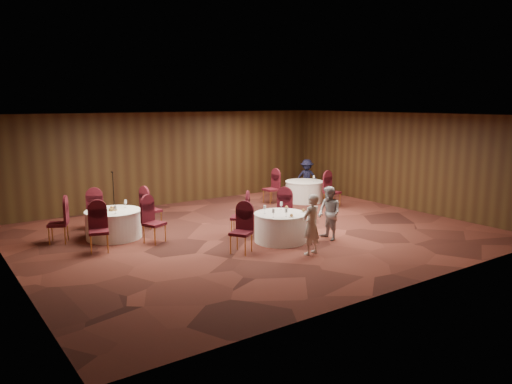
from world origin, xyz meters
TOP-DOWN VIEW (x-y plane):
  - ground at (0.00, 0.00)m, footprint 12.00×12.00m
  - room_shell at (0.00, 0.00)m, footprint 12.00×12.00m
  - table_main at (0.10, -1.03)m, footprint 1.35×1.35m
  - table_left at (-3.30, 1.75)m, footprint 1.46×1.46m
  - table_right at (4.00, 2.60)m, footprint 1.38×1.38m
  - chairs_main at (-0.19, -0.43)m, footprint 3.12×2.08m
  - chairs_left at (-3.33, 1.75)m, footprint 3.25×2.91m
  - chairs_right at (3.53, 2.22)m, footprint 1.95×2.23m
  - tabletop_main at (0.19, -1.11)m, footprint 1.11×0.99m
  - tabletop_left at (-3.30, 1.75)m, footprint 0.82×0.76m
  - tabletop_right at (4.24, 2.37)m, footprint 0.08×0.08m
  - mic_stand at (-2.52, 3.96)m, footprint 0.24×0.24m
  - woman_a at (0.02, -2.32)m, footprint 0.59×0.44m
  - woman_b at (1.25, -1.62)m, footprint 0.60×0.73m
  - man_c at (4.81, 3.42)m, footprint 1.02×0.99m

SIDE VIEW (x-z plane):
  - ground at x=0.00m, z-range 0.00..0.00m
  - table_left at x=-3.30m, z-range 0.01..0.75m
  - table_right at x=4.00m, z-range 0.01..0.75m
  - table_main at x=0.10m, z-range 0.01..0.75m
  - mic_stand at x=-2.52m, z-range -0.32..1.14m
  - chairs_main at x=-0.19m, z-range 0.00..1.00m
  - chairs_left at x=-3.33m, z-range 0.00..1.00m
  - chairs_right at x=3.53m, z-range 0.00..1.00m
  - man_c at x=4.81m, z-range 0.00..1.39m
  - woman_b at x=1.25m, z-range 0.00..1.40m
  - woman_a at x=0.02m, z-range 0.00..1.45m
  - tabletop_left at x=-3.30m, z-range 0.71..0.93m
  - tabletop_main at x=0.19m, z-range 0.73..0.94m
  - tabletop_right at x=4.24m, z-range 0.79..1.01m
  - room_shell at x=0.00m, z-range -4.04..7.96m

